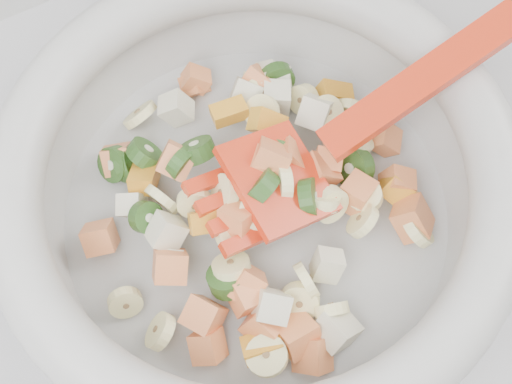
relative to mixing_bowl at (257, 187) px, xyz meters
name	(u,v)px	position (x,y,z in m)	size (l,w,h in m)	color
mixing_bowl	(257,187)	(0.00, 0.00, 0.00)	(0.45, 0.35, 0.14)	#BABBB8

